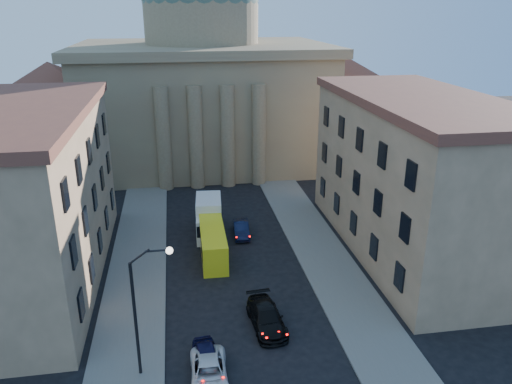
{
  "coord_description": "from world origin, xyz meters",
  "views": [
    {
      "loc": [
        -4.43,
        -18.47,
        21.93
      ],
      "look_at": [
        1.48,
        17.47,
        8.36
      ],
      "focal_mm": 35.0,
      "sensor_mm": 36.0,
      "label": 1
    }
  ],
  "objects_px": {
    "city_bus": "(212,238)",
    "box_truck": "(209,218)",
    "car_left_near": "(207,358)",
    "street_lamp": "(143,302)"
  },
  "relations": [
    {
      "from": "car_left_near",
      "to": "box_truck",
      "type": "bearing_deg",
      "value": 80.07
    },
    {
      "from": "car_left_near",
      "to": "box_truck",
      "type": "distance_m",
      "value": 20.52
    },
    {
      "from": "box_truck",
      "to": "city_bus",
      "type": "bearing_deg",
      "value": -86.05
    },
    {
      "from": "car_left_near",
      "to": "city_bus",
      "type": "height_order",
      "value": "city_bus"
    },
    {
      "from": "city_bus",
      "to": "box_truck",
      "type": "distance_m",
      "value": 4.43
    },
    {
      "from": "car_left_near",
      "to": "street_lamp",
      "type": "bearing_deg",
      "value": 175.83
    },
    {
      "from": "box_truck",
      "to": "car_left_near",
      "type": "bearing_deg",
      "value": -90.52
    },
    {
      "from": "car_left_near",
      "to": "box_truck",
      "type": "height_order",
      "value": "box_truck"
    },
    {
      "from": "city_bus",
      "to": "car_left_near",
      "type": "bearing_deg",
      "value": -95.09
    },
    {
      "from": "city_bus",
      "to": "box_truck",
      "type": "height_order",
      "value": "box_truck"
    }
  ]
}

